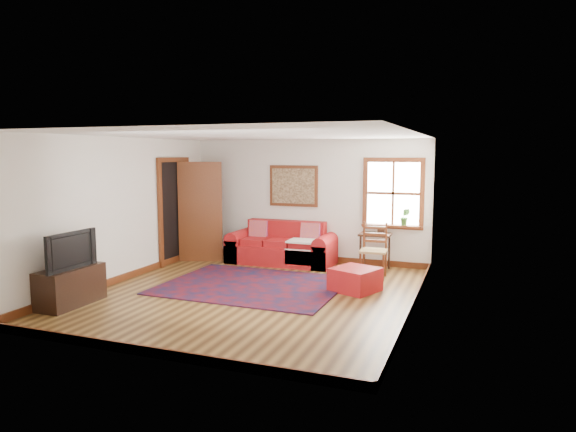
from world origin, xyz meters
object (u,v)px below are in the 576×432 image
at_px(red_ottoman, 355,279).
at_px(red_leather_sofa, 282,249).
at_px(side_table, 375,240).
at_px(media_cabinet, 71,286).
at_px(ladder_back_chair, 374,248).

bearing_deg(red_ottoman, red_leather_sofa, 161.60).
distance_m(red_ottoman, side_table, 1.69).
xyz_separation_m(side_table, media_cabinet, (-3.74, -3.87, -0.30)).
bearing_deg(ladder_back_chair, red_leather_sofa, 163.95).
bearing_deg(red_leather_sofa, red_ottoman, -40.20).
relative_size(side_table, media_cabinet, 0.69).
distance_m(red_leather_sofa, red_ottoman, 2.47).
bearing_deg(red_ottoman, side_table, 111.81).
relative_size(red_leather_sofa, side_table, 3.05).
bearing_deg(side_table, media_cabinet, -134.00).
height_order(red_ottoman, side_table, side_table).
relative_size(red_leather_sofa, ladder_back_chair, 2.18).
relative_size(red_leather_sofa, red_ottoman, 3.27).
bearing_deg(media_cabinet, red_ottoman, 30.82).
height_order(ladder_back_chair, media_cabinet, ladder_back_chair).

